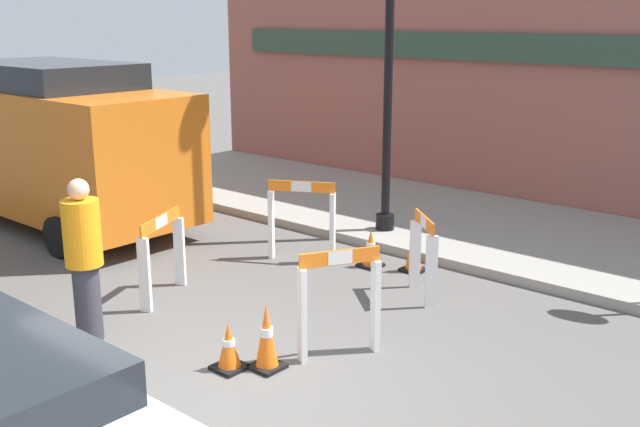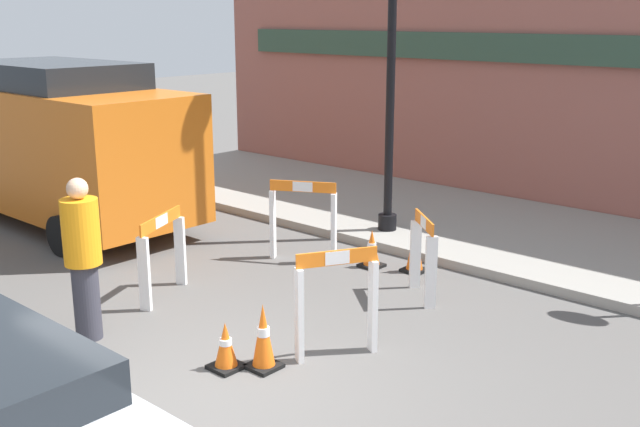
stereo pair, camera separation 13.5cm
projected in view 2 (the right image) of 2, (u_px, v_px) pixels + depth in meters
name	position (u px, v px, depth m)	size (l,w,h in m)	color
ground_plane	(220.00, 403.00, 6.69)	(60.00, 60.00, 0.00)	#565451
sidewalk_slab	(543.00, 240.00, 11.32)	(18.00, 3.87, 0.13)	gray
storefront_facade	(612.00, 54.00, 12.08)	(18.00, 0.22, 5.50)	#93564C
barricade_0	(163.00, 252.00, 9.07)	(0.54, 0.95, 1.04)	white
barricade_1	(337.00, 300.00, 7.46)	(0.53, 0.80, 1.13)	white
barricade_2	(423.00, 255.00, 9.06)	(0.66, 0.59, 1.03)	white
barricade_3	(303.00, 217.00, 10.45)	(0.89, 0.57, 1.14)	white
traffic_cone_0	(415.00, 250.00, 10.04)	(0.30, 0.30, 0.64)	black
traffic_cone_1	(263.00, 337.00, 7.27)	(0.30, 0.30, 0.67)	black
traffic_cone_2	(226.00, 347.00, 7.29)	(0.30, 0.30, 0.48)	black
traffic_cone_3	(372.00, 249.00, 10.24)	(0.30, 0.30, 0.53)	black
person_worker	(83.00, 255.00, 7.80)	(0.50, 0.50, 1.76)	#33333D
work_van	(57.00, 137.00, 12.24)	(5.50, 2.16, 2.64)	#D16619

